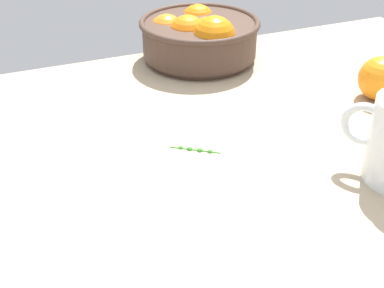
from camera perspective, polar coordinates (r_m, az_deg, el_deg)
ground_plane at (r=75.12cm, az=0.84°, el=-4.21°), size 144.39×94.61×3.00cm
fruit_bowl at (r=109.81cm, az=0.69°, el=11.87°), size 25.20×25.20×11.49cm
loose_orange_1 at (r=99.14cm, az=20.22°, el=6.85°), size 8.02×8.02×8.02cm
herb_sprig_0 at (r=79.24cm, az=0.40°, el=-0.54°), size 6.67×4.89×0.97cm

